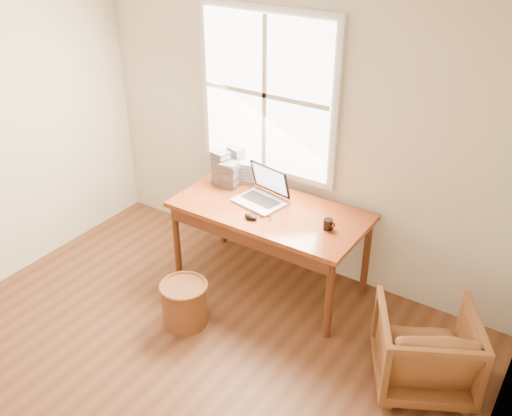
{
  "coord_description": "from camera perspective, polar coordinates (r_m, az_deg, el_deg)",
  "views": [
    {
      "loc": [
        2.13,
        -1.66,
        3.05
      ],
      "look_at": [
        -0.04,
        1.65,
        0.81
      ],
      "focal_mm": 40.0,
      "sensor_mm": 36.0,
      "label": 1
    }
  ],
  "objects": [
    {
      "name": "room_shell",
      "position": [
        3.3,
        -14.05,
        -3.08
      ],
      "size": [
        4.04,
        4.54,
        2.64
      ],
      "color": "brown",
      "rests_on": "ground"
    },
    {
      "name": "desk",
      "position": [
        4.67,
        1.4,
        -0.27
      ],
      "size": [
        1.6,
        0.8,
        0.04
      ],
      "primitive_type": "cube",
      "color": "brown",
      "rests_on": "room_shell"
    },
    {
      "name": "armchair",
      "position": [
        4.16,
        16.55,
        -13.34
      ],
      "size": [
        0.88,
        0.89,
        0.61
      ],
      "primitive_type": "imported",
      "rotation": [
        0.0,
        0.0,
        3.63
      ],
      "color": "brown",
      "rests_on": "room_shell"
    },
    {
      "name": "wicker_stool",
      "position": [
        4.59,
        -7.16,
        -9.51
      ],
      "size": [
        0.37,
        0.37,
        0.36
      ],
      "primitive_type": "cylinder",
      "rotation": [
        0.0,
        0.0,
        0.05
      ],
      "color": "brown",
      "rests_on": "room_shell"
    },
    {
      "name": "laptop",
      "position": [
        4.66,
        0.27,
        2.17
      ],
      "size": [
        0.5,
        0.52,
        0.32
      ],
      "primitive_type": null,
      "rotation": [
        0.0,
        0.0,
        -0.19
      ],
      "color": "#B5B8BD",
      "rests_on": "desk"
    },
    {
      "name": "mouse",
      "position": [
        4.51,
        -0.51,
        -0.87
      ],
      "size": [
        0.12,
        0.07,
        0.04
      ],
      "primitive_type": "ellipsoid",
      "rotation": [
        0.0,
        0.0,
        -0.04
      ],
      "color": "black",
      "rests_on": "desk"
    },
    {
      "name": "coffee_mug",
      "position": [
        4.4,
        7.22,
        -1.63
      ],
      "size": [
        0.09,
        0.09,
        0.08
      ],
      "primitive_type": "cylinder",
      "rotation": [
        0.0,
        0.0,
        0.23
      ],
      "color": "black",
      "rests_on": "desk"
    },
    {
      "name": "cd_stack_a",
      "position": [
        5.15,
        -1.94,
        4.67
      ],
      "size": [
        0.16,
        0.15,
        0.28
      ],
      "primitive_type": "cube",
      "rotation": [
        0.0,
        0.0,
        -0.22
      ],
      "color": "#ADB2B9",
      "rests_on": "desk"
    },
    {
      "name": "cd_stack_b",
      "position": [
        4.96,
        -2.76,
        3.36
      ],
      "size": [
        0.17,
        0.16,
        0.23
      ],
      "primitive_type": "cube",
      "rotation": [
        0.0,
        0.0,
        0.22
      ],
      "color": "#25252A",
      "rests_on": "desk"
    },
    {
      "name": "cd_stack_c",
      "position": [
        5.02,
        -3.56,
        4.08
      ],
      "size": [
        0.14,
        0.13,
        0.3
      ],
      "primitive_type": "cube",
      "rotation": [
        0.0,
        0.0,
        -0.12
      ],
      "color": "#9596A2",
      "rests_on": "desk"
    },
    {
      "name": "cd_stack_d",
      "position": [
        5.06,
        -0.77,
        3.66
      ],
      "size": [
        0.19,
        0.18,
        0.19
      ],
      "primitive_type": "cube",
      "rotation": [
        0.0,
        0.0,
        0.33
      ],
      "color": "silver",
      "rests_on": "desk"
    }
  ]
}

